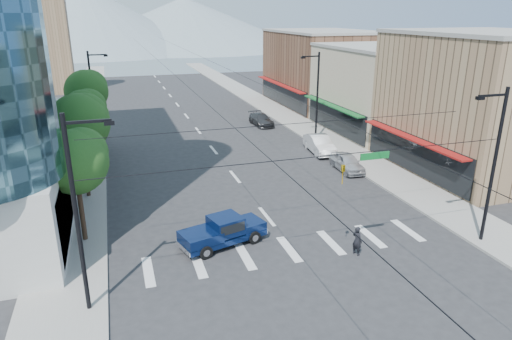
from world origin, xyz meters
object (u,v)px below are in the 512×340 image
at_px(parked_car_near, 347,162).
at_px(pedestrian, 357,241).
at_px(pickup_truck, 223,231).
at_px(parked_car_far, 261,120).
at_px(parked_car_mid, 320,144).

bearing_deg(parked_car_near, pedestrian, -113.08).
bearing_deg(pickup_truck, parked_car_near, 20.06).
bearing_deg(parked_car_far, parked_car_near, -86.90).
height_order(pedestrian, parked_car_mid, pedestrian).
bearing_deg(parked_car_near, parked_car_far, 98.91).
height_order(pickup_truck, parked_car_mid, pickup_truck).
relative_size(parked_car_near, parked_car_far, 0.92).
bearing_deg(pedestrian, parked_car_near, -46.93).
height_order(parked_car_near, parked_car_mid, parked_car_mid).
xyz_separation_m(pickup_truck, parked_car_near, (13.04, 9.48, -0.16)).
bearing_deg(parked_car_near, parked_car_mid, 93.09).
height_order(pedestrian, parked_car_near, pedestrian).
distance_m(pedestrian, parked_car_mid, 19.26).
bearing_deg(parked_car_mid, parked_car_near, -84.52).
bearing_deg(pickup_truck, pedestrian, -41.89).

